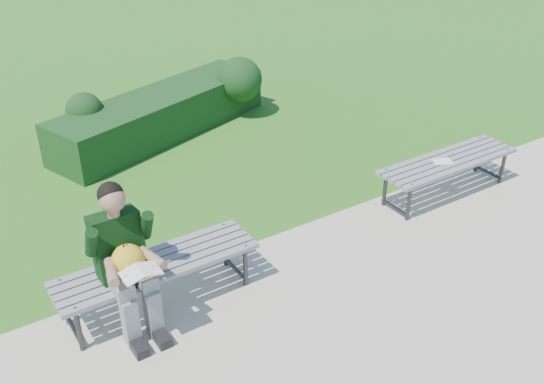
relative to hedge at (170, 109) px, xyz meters
name	(u,v)px	position (x,y,z in m)	size (l,w,h in m)	color
ground	(281,234)	(-0.17, -3.12, -0.35)	(80.00, 80.00, 0.00)	#2D6F20
walkway	(395,328)	(-0.17, -4.87, -0.34)	(30.00, 3.50, 0.02)	beige
hedge	(170,109)	(0.00, 0.00, 0.00)	(3.51, 1.92, 0.91)	#133D10
bench_left	(157,267)	(-1.72, -3.47, 0.06)	(1.80, 0.50, 0.46)	slate
bench_right	(448,164)	(1.92, -3.47, 0.06)	(1.80, 0.50, 0.46)	slate
seated_boy	(124,256)	(-2.02, -3.57, 0.36)	(0.56, 0.76, 1.31)	slate
paper_sheet	(443,161)	(1.82, -3.47, 0.12)	(0.26, 0.23, 0.01)	white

